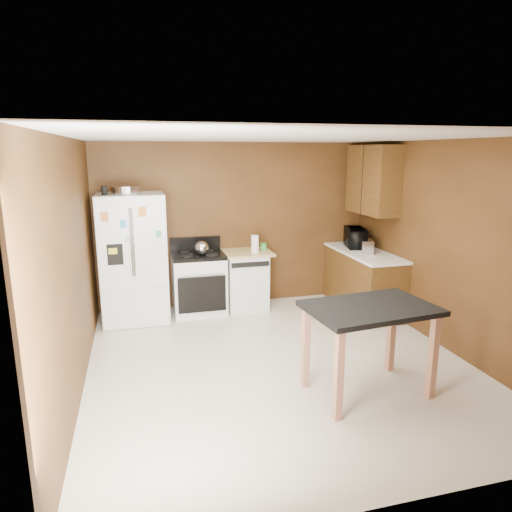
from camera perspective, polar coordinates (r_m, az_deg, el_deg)
name	(u,v)px	position (r m, az deg, el deg)	size (l,w,h in m)	color
floor	(279,363)	(5.36, 2.85, -13.20)	(4.50, 4.50, 0.00)	beige
ceiling	(281,137)	(4.81, 3.19, 14.61)	(4.50, 4.50, 0.00)	white
wall_back	(236,225)	(7.07, -2.55, 3.90)	(4.20, 4.20, 0.00)	#553316
wall_front	(391,336)	(2.97, 16.52, -9.53)	(4.20, 4.20, 0.00)	#553316
wall_left	(73,269)	(4.75, -21.90, -1.50)	(4.50, 4.50, 0.00)	#553316
wall_right	(447,246)	(5.91, 22.79, 1.11)	(4.50, 4.50, 0.00)	#553316
roasting_pan	(126,190)	(6.50, -15.92, 7.98)	(0.42, 0.42, 0.10)	silver
pen_cup	(104,190)	(6.38, -18.42, 7.80)	(0.08, 0.08, 0.12)	black
kettle	(202,248)	(6.61, -6.80, 0.99)	(0.20, 0.20, 0.20)	silver
paper_towel	(255,244)	(6.74, -0.13, 1.50)	(0.11, 0.11, 0.26)	white
green_canister	(263,246)	(6.95, 0.94, 1.20)	(0.10, 0.10, 0.11)	green
toaster	(367,247)	(6.88, 13.70, 1.15)	(0.17, 0.27, 0.20)	silver
microwave	(355,238)	(7.27, 12.30, 2.17)	(0.50, 0.34, 0.28)	black
refrigerator	(134,258)	(6.60, -15.05, -0.27)	(0.90, 0.80, 1.80)	white
gas_range	(199,282)	(6.82, -7.17, -3.31)	(0.76, 0.68, 1.10)	white
dishwasher	(246,279)	(6.97, -1.32, -2.93)	(0.78, 0.63, 0.89)	white
right_cabinets	(366,250)	(7.06, 13.60, 0.70)	(0.63, 1.58, 2.45)	brown
island	(370,320)	(4.59, 14.02, -7.72)	(1.29, 0.93, 0.91)	black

